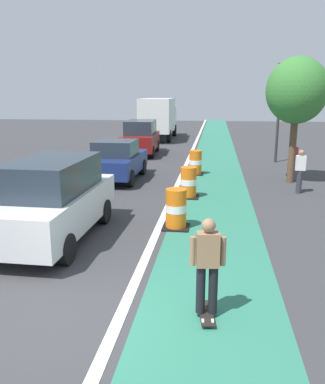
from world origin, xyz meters
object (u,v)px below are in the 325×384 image
(parked_suv_nearest, at_px, (54,199))
(pedestrian_crossing, at_px, (300,170))
(traffic_barrel_mid, at_px, (188,183))
(street_tree_sidewalk, at_px, (297,91))
(pedestrian_waiting, at_px, (293,159))
(traffic_barrel_front, at_px, (176,209))
(traffic_light_corner, at_px, (280,95))
(delivery_truck_down_block, at_px, (159,116))
(parked_suv_third, at_px, (141,137))
(skateboarder_on_lane, at_px, (207,265))
(traffic_barrel_back, at_px, (195,163))
(parked_sedan_second, at_px, (117,161))

(parked_suv_nearest, bearing_deg, pedestrian_crossing, 39.38)
(traffic_barrel_mid, xyz_separation_m, street_tree_sidewalk, (4.01, 3.04, 3.14))
(pedestrian_waiting, bearing_deg, traffic_barrel_front, -121.42)
(traffic_light_corner, bearing_deg, traffic_barrel_front, -110.16)
(delivery_truck_down_block, bearing_deg, traffic_barrel_mid, -78.79)
(traffic_barrel_mid, bearing_deg, pedestrian_waiting, 41.10)
(parked_suv_nearest, relative_size, traffic_light_corner, 0.91)
(parked_suv_third, bearing_deg, skateboarder_on_lane, -76.11)
(pedestrian_waiting, bearing_deg, traffic_barrel_mid, -138.90)
(traffic_barrel_front, bearing_deg, street_tree_sidewalk, 57.30)
(pedestrian_waiting, relative_size, street_tree_sidewalk, 0.32)
(traffic_barrel_back, height_order, pedestrian_waiting, pedestrian_waiting)
(street_tree_sidewalk, bearing_deg, traffic_barrel_mid, -142.84)
(parked_sedan_second, xyz_separation_m, traffic_light_corner, (7.34, 5.59, 2.67))
(traffic_barrel_mid, distance_m, pedestrian_crossing, 4.17)
(traffic_barrel_front, xyz_separation_m, delivery_truck_down_block, (-3.56, 21.87, 1.31))
(skateboarder_on_lane, distance_m, delivery_truck_down_block, 26.67)
(delivery_truck_down_block, height_order, pedestrian_crossing, delivery_truck_down_block)
(pedestrian_crossing, bearing_deg, pedestrian_waiting, 85.62)
(traffic_barrel_front, relative_size, traffic_light_corner, 0.21)
(skateboarder_on_lane, bearing_deg, traffic_light_corner, 78.30)
(skateboarder_on_lane, xyz_separation_m, delivery_truck_down_block, (-4.50, 26.27, 0.94))
(traffic_light_corner, relative_size, pedestrian_waiting, 3.17)
(skateboarder_on_lane, relative_size, traffic_barrel_back, 1.55)
(parked_suv_nearest, relative_size, traffic_barrel_back, 4.25)
(traffic_barrel_back, relative_size, pedestrian_waiting, 0.68)
(traffic_light_corner, height_order, pedestrian_waiting, traffic_light_corner)
(parked_suv_nearest, xyz_separation_m, pedestrian_waiting, (7.21, 8.26, -0.17))
(parked_suv_nearest, distance_m, delivery_truck_down_block, 23.13)
(traffic_barrel_mid, bearing_deg, parked_sedan_second, 141.15)
(traffic_barrel_back, height_order, delivery_truck_down_block, delivery_truck_down_block)
(traffic_light_corner, distance_m, pedestrian_crossing, 7.50)
(parked_suv_third, bearing_deg, traffic_barrel_back, -58.23)
(traffic_barrel_front, distance_m, traffic_light_corner, 12.65)
(traffic_barrel_front, distance_m, delivery_truck_down_block, 22.19)
(skateboarder_on_lane, relative_size, pedestrian_crossing, 1.05)
(parked_sedan_second, relative_size, traffic_light_corner, 0.81)
(street_tree_sidewalk, bearing_deg, parked_sedan_second, -176.40)
(traffic_barrel_front, height_order, traffic_barrel_mid, same)
(parked_suv_nearest, bearing_deg, parked_suv_third, 92.12)
(pedestrian_crossing, bearing_deg, skateboarder_on_lane, -109.50)
(street_tree_sidewalk, bearing_deg, parked_suv_nearest, -132.61)
(parked_suv_third, bearing_deg, street_tree_sidewalk, -42.66)
(skateboarder_on_lane, distance_m, parked_suv_third, 18.34)
(parked_sedan_second, height_order, delivery_truck_down_block, delivery_truck_down_block)
(parked_suv_nearest, distance_m, traffic_light_corner, 14.86)
(parked_suv_nearest, distance_m, street_tree_sidewalk, 10.73)
(parked_suv_third, distance_m, traffic_barrel_back, 6.85)
(traffic_barrel_front, height_order, traffic_light_corner, traffic_light_corner)
(skateboarder_on_lane, distance_m, street_tree_sidewalk, 11.61)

